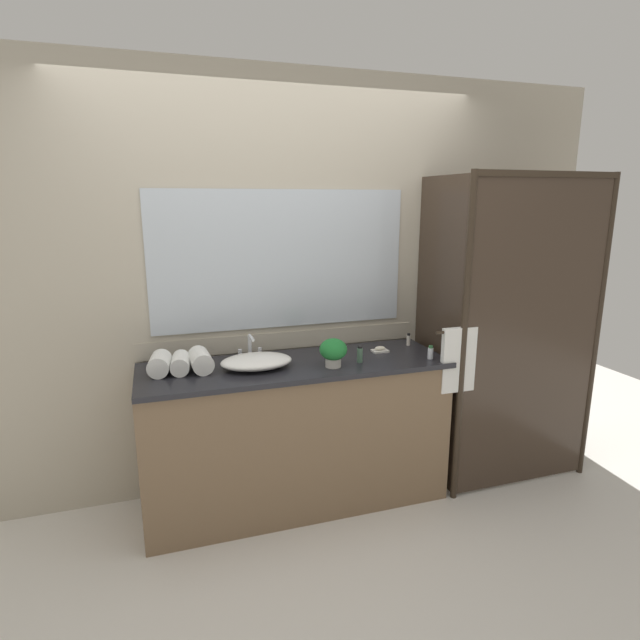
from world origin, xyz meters
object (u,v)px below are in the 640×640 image
amenity_bottle_shampoo (360,355)px  rolled_towel_far_edge (201,360)px  amenity_bottle_lotion (430,353)px  potted_plant (333,351)px  faucet (250,350)px  soap_dish (380,350)px  sink_basin (256,361)px  rolled_towel_middle (180,363)px  rolled_towel_near_edge (160,364)px  amenity_bottle_body_wash (408,340)px

amenity_bottle_shampoo → rolled_towel_far_edge: rolled_towel_far_edge is taller
amenity_bottle_lotion → potted_plant: bearing=176.6°
faucet → soap_dish: bearing=-8.5°
soap_dish → sink_basin: bearing=-174.8°
rolled_towel_far_edge → potted_plant: bearing=-12.8°
amenity_bottle_lotion → rolled_towel_far_edge: (-1.34, 0.20, 0.02)m
amenity_bottle_shampoo → rolled_towel_far_edge: bearing=171.5°
sink_basin → rolled_towel_middle: (-0.41, 0.06, 0.01)m
faucet → rolled_towel_middle: faucet is taller
soap_dish → amenity_bottle_shampoo: size_ratio=1.01×
faucet → amenity_bottle_lotion: bearing=-18.5°
amenity_bottle_lotion → rolled_towel_near_edge: rolled_towel_near_edge is taller
amenity_bottle_lotion → rolled_towel_middle: (-1.45, 0.21, 0.01)m
potted_plant → rolled_towel_near_edge: size_ratio=0.87×
soap_dish → rolled_towel_near_edge: bearing=-179.5°
soap_dish → rolled_towel_near_edge: size_ratio=0.52×
sink_basin → amenity_bottle_body_wash: size_ratio=5.02×
potted_plant → rolled_towel_middle: potted_plant is taller
amenity_bottle_lotion → rolled_towel_far_edge: rolled_towel_far_edge is taller
amenity_bottle_shampoo → soap_dish: bearing=38.1°
faucet → amenity_bottle_shampoo: 0.66m
rolled_towel_middle → potted_plant: bearing=-11.9°
amenity_bottle_shampoo → rolled_towel_middle: (-1.02, 0.15, 0.00)m
amenity_bottle_body_wash → soap_dish: bearing=-162.0°
amenity_bottle_body_wash → faucet: bearing=177.7°
faucet → rolled_towel_near_edge: size_ratio=0.89×
faucet → amenity_bottle_lotion: size_ratio=2.08×
soap_dish → potted_plant: bearing=-153.4°
rolled_towel_far_edge → sink_basin: bearing=-9.1°
sink_basin → rolled_towel_far_edge: size_ratio=1.93×
sink_basin → amenity_bottle_lotion: 1.04m
rolled_towel_near_edge → sink_basin: bearing=-6.6°
soap_dish → amenity_bottle_body_wash: 0.25m
amenity_bottle_shampoo → rolled_towel_far_edge: size_ratio=0.47×
faucet → rolled_towel_middle: (-0.41, -0.13, 0.00)m
amenity_bottle_lotion → rolled_towel_near_edge: size_ratio=0.43×
amenity_bottle_body_wash → rolled_towel_far_edge: (-1.35, -0.10, 0.02)m
faucet → amenity_bottle_lotion: faucet is taller
potted_plant → amenity_bottle_shampoo: 0.19m
amenity_bottle_body_wash → rolled_towel_near_edge: size_ratio=0.42×
rolled_towel_near_edge → potted_plant: bearing=-10.6°
amenity_bottle_lotion → soap_dish: bearing=135.4°
rolled_towel_middle → rolled_towel_far_edge: rolled_towel_far_edge is taller
potted_plant → amenity_bottle_lotion: bearing=-3.4°
potted_plant → sink_basin: bearing=164.7°
rolled_towel_far_edge → soap_dish: bearing=1.3°
faucet → amenity_bottle_body_wash: faucet is taller
soap_dish → rolled_towel_far_edge: rolled_towel_far_edge is taller
amenity_bottle_body_wash → rolled_towel_far_edge: 1.35m
soap_dish → rolled_towel_near_edge: 1.33m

